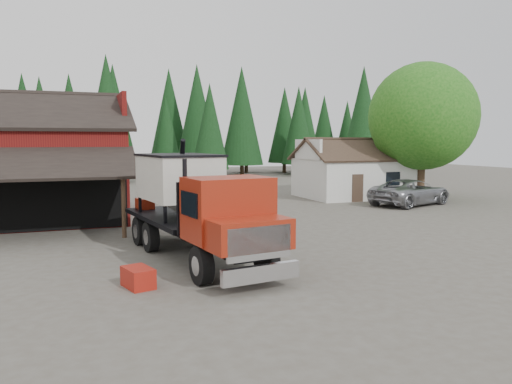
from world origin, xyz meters
name	(u,v)px	position (x,y,z in m)	size (l,w,h in m)	color
ground	(256,238)	(0.00, 0.00, 0.00)	(120.00, 120.00, 0.00)	#4F493E
red_barn	(9,171)	(-11.00, 9.90, 2.69)	(12.80, 13.63, 7.18)	maroon
farmhouse	(354,176)	(13.00, 13.00, 1.67)	(8.60, 6.42, 4.65)	silver
deciduous_tree	(423,120)	(17.01, 9.97, 5.91)	(8.00, 8.00, 10.20)	#382619
conifer_backdrop	(138,176)	(0.00, 42.00, 0.00)	(76.00, 16.00, 16.00)	black
near_pine_b	(210,126)	(6.00, 30.00, 5.89)	(3.96, 3.96, 10.40)	#382619
near_pine_c	(363,118)	(22.00, 26.00, 6.89)	(4.84, 4.84, 12.40)	#382619
near_pine_d	(107,112)	(-4.00, 34.00, 7.39)	(5.28, 5.28, 13.40)	#382619
feed_truck	(195,203)	(-3.50, -2.97, 2.09)	(4.05, 10.17, 4.46)	black
silver_car	(411,192)	(14.00, 7.26, 0.89)	(2.94, 6.38, 1.77)	#97989E
equip_box	(138,278)	(-6.00, -6.00, 0.30)	(0.70, 1.10, 0.60)	maroon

